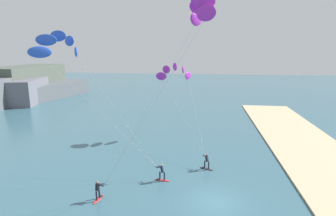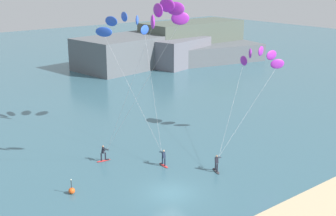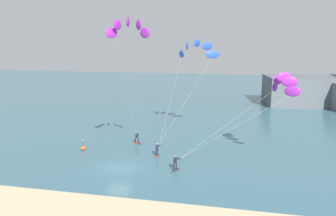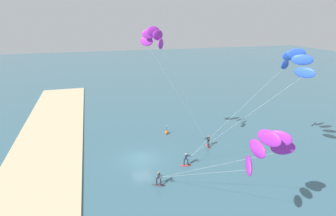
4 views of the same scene
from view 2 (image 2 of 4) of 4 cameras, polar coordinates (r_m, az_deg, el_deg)
ground_plane at (r=39.74m, az=0.35°, el=-10.65°), size 240.00×240.00×0.00m
kitesurfer_nearshore at (r=51.67m, az=11.39°, el=5.86°), size 13.14×8.01×10.42m
kitesurfer_mid_water at (r=51.87m, az=-5.36°, el=10.00°), size 6.69×13.51×14.07m
kitesurfer_far_out at (r=37.54m, az=-0.59°, el=10.91°), size 5.07×9.45×16.29m
marker_buoy at (r=40.33m, az=-12.04°, el=-10.14°), size 0.56×0.56×1.38m
distant_headland at (r=96.85m, az=0.43°, el=7.58°), size 40.36×21.93×8.08m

